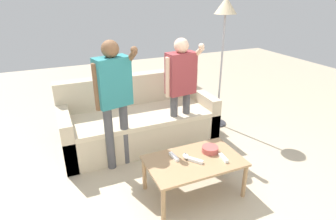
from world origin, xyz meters
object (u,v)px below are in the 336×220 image
game_remote_wand_far (174,156)px  game_remote_wand_spare (196,160)px  player_left (114,92)px  game_remote_nunchuk (186,156)px  snack_bowl (210,149)px  couch (138,121)px  coffee_table (194,164)px  player_right (181,82)px  floor_lamp (225,18)px  game_remote_wand_near (223,158)px

game_remote_wand_far → game_remote_wand_spare: same height
game_remote_wand_far → player_left: bearing=120.6°
game_remote_nunchuk → game_remote_wand_far: bearing=151.2°
snack_bowl → game_remote_nunchuk: size_ratio=1.94×
couch → coffee_table: couch is taller
player_right → snack_bowl: bearing=-94.5°
couch → floor_lamp: (1.30, 0.02, 1.30)m
game_remote_wand_far → coffee_table: bearing=-33.9°
player_left → couch: bearing=49.0°
player_left → game_remote_wand_far: (0.41, -0.69, -0.53)m
coffee_table → player_left: bearing=125.7°
couch → game_remote_wand_near: (0.45, -1.38, 0.11)m
floor_lamp → game_remote_wand_far: floor_lamp is taller
floor_lamp → snack_bowl: bearing=-126.4°
snack_bowl → game_remote_wand_far: bearing=173.1°
game_remote_nunchuk → coffee_table: bearing=-40.9°
couch → snack_bowl: size_ratio=11.89×
floor_lamp → game_remote_wand_spare: floor_lamp is taller
snack_bowl → game_remote_wand_near: size_ratio=1.15×
player_right → game_remote_wand_near: 1.15m
couch → game_remote_wand_spare: bearing=-82.4°
player_left → player_right: 0.88m
coffee_table → player_left: player_left is taller
game_remote_nunchuk → couch: bearing=95.3°
coffee_table → game_remote_wand_far: game_remote_wand_far is taller
game_remote_wand_spare → couch: bearing=97.6°
player_left → game_remote_wand_far: player_left is taller
game_remote_wand_near → game_remote_wand_far: (-0.45, 0.22, -0.00)m
game_remote_wand_far → game_remote_wand_spare: size_ratio=1.13×
couch → game_remote_nunchuk: 1.23m
game_remote_wand_near → game_remote_wand_far: 0.50m
game_remote_nunchuk → game_remote_wand_far: game_remote_nunchuk is taller
player_right → game_remote_wand_spare: size_ratio=10.26×
floor_lamp → game_remote_nunchuk: bearing=-133.9°
game_remote_wand_spare → floor_lamp: bearing=49.6°
snack_bowl → game_remote_wand_spare: snack_bowl is taller
couch → player_left: size_ratio=1.35×
couch → snack_bowl: (0.40, -1.20, 0.13)m
coffee_table → snack_bowl: snack_bowl is taller
coffee_table → player_right: (0.29, 0.93, 0.56)m
floor_lamp → player_right: 1.14m
couch → snack_bowl: 1.28m
game_remote_wand_far → floor_lamp: bearing=42.2°
couch → player_right: 0.84m
snack_bowl → player_right: bearing=85.5°
player_right → game_remote_wand_near: player_right is taller
couch → game_remote_wand_far: couch is taller
game_remote_nunchuk → floor_lamp: (1.19, 1.24, 1.18)m
player_right → game_remote_wand_far: 1.06m
floor_lamp → game_remote_wand_near: size_ratio=12.68×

